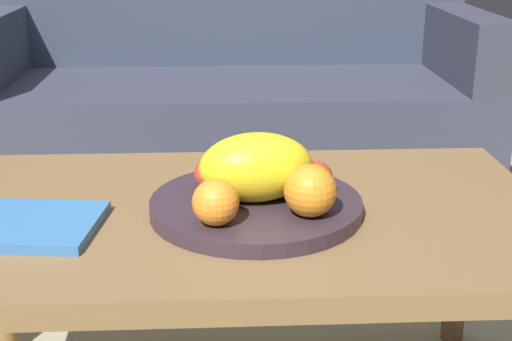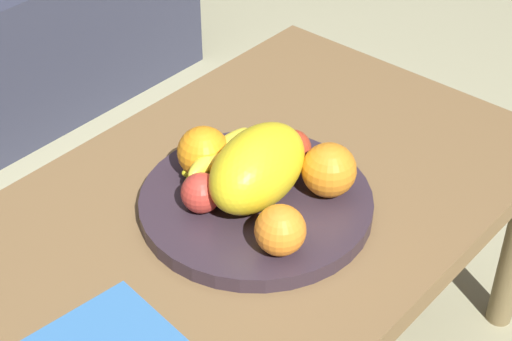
{
  "view_description": "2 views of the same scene",
  "coord_description": "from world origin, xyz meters",
  "px_view_note": "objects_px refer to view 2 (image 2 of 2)",
  "views": [
    {
      "loc": [
        -0.02,
        -1.12,
        0.91
      ],
      "look_at": [
        0.04,
        -0.02,
        0.52
      ],
      "focal_mm": 50.17,
      "sensor_mm": 36.0,
      "label": 1
    },
    {
      "loc": [
        -0.7,
        -0.66,
        1.26
      ],
      "look_at": [
        0.04,
        -0.02,
        0.52
      ],
      "focal_mm": 58.48,
      "sensor_mm": 36.0,
      "label": 2
    }
  ],
  "objects_px": {
    "melon_large_front": "(258,168)",
    "orange_front": "(204,152)",
    "orange_left": "(329,170)",
    "apple_left": "(292,149)",
    "orange_right": "(280,230)",
    "apple_front": "(201,193)",
    "coffee_table": "(229,239)",
    "banana_bunch": "(228,161)",
    "fruit_bowl": "(256,203)"
  },
  "relations": [
    {
      "from": "fruit_bowl",
      "to": "melon_large_front",
      "type": "distance_m",
      "value": 0.07
    },
    {
      "from": "fruit_bowl",
      "to": "orange_front",
      "type": "distance_m",
      "value": 0.11
    },
    {
      "from": "apple_front",
      "to": "orange_left",
      "type": "bearing_deg",
      "value": -37.04
    },
    {
      "from": "melon_large_front",
      "to": "apple_left",
      "type": "distance_m",
      "value": 0.1
    },
    {
      "from": "orange_right",
      "to": "apple_front",
      "type": "distance_m",
      "value": 0.14
    },
    {
      "from": "apple_front",
      "to": "coffee_table",
      "type": "bearing_deg",
      "value": -27.92
    },
    {
      "from": "fruit_bowl",
      "to": "apple_front",
      "type": "distance_m",
      "value": 0.09
    },
    {
      "from": "melon_large_front",
      "to": "orange_front",
      "type": "distance_m",
      "value": 0.1
    },
    {
      "from": "orange_right",
      "to": "banana_bunch",
      "type": "bearing_deg",
      "value": 65.29
    },
    {
      "from": "apple_front",
      "to": "orange_right",
      "type": "bearing_deg",
      "value": -87.11
    },
    {
      "from": "orange_left",
      "to": "melon_large_front",
      "type": "bearing_deg",
      "value": 138.87
    },
    {
      "from": "coffee_table",
      "to": "apple_front",
      "type": "height_order",
      "value": "apple_front"
    },
    {
      "from": "banana_bunch",
      "to": "melon_large_front",
      "type": "bearing_deg",
      "value": -98.7
    },
    {
      "from": "apple_left",
      "to": "banana_bunch",
      "type": "bearing_deg",
      "value": 148.94
    },
    {
      "from": "orange_front",
      "to": "orange_left",
      "type": "height_order",
      "value": "orange_left"
    },
    {
      "from": "coffee_table",
      "to": "orange_right",
      "type": "height_order",
      "value": "orange_right"
    },
    {
      "from": "orange_left",
      "to": "banana_bunch",
      "type": "xyz_separation_m",
      "value": [
        -0.07,
        0.14,
        -0.01
      ]
    },
    {
      "from": "coffee_table",
      "to": "banana_bunch",
      "type": "height_order",
      "value": "banana_bunch"
    },
    {
      "from": "fruit_bowl",
      "to": "orange_front",
      "type": "height_order",
      "value": "orange_front"
    },
    {
      "from": "apple_front",
      "to": "banana_bunch",
      "type": "distance_m",
      "value": 0.09
    },
    {
      "from": "orange_front",
      "to": "banana_bunch",
      "type": "relative_size",
      "value": 0.5
    },
    {
      "from": "melon_large_front",
      "to": "orange_right",
      "type": "distance_m",
      "value": 0.12
    },
    {
      "from": "melon_large_front",
      "to": "orange_left",
      "type": "xyz_separation_m",
      "value": [
        0.08,
        -0.07,
        -0.02
      ]
    },
    {
      "from": "fruit_bowl",
      "to": "apple_front",
      "type": "bearing_deg",
      "value": 150.06
    },
    {
      "from": "coffee_table",
      "to": "orange_front",
      "type": "distance_m",
      "value": 0.14
    },
    {
      "from": "orange_left",
      "to": "apple_left",
      "type": "xyz_separation_m",
      "value": [
        0.02,
        0.08,
        -0.01
      ]
    },
    {
      "from": "apple_left",
      "to": "coffee_table",
      "type": "bearing_deg",
      "value": 174.89
    },
    {
      "from": "melon_large_front",
      "to": "banana_bunch",
      "type": "xyz_separation_m",
      "value": [
        0.01,
        0.07,
        -0.03
      ]
    },
    {
      "from": "orange_front",
      "to": "apple_front",
      "type": "distance_m",
      "value": 0.09
    },
    {
      "from": "apple_left",
      "to": "banana_bunch",
      "type": "distance_m",
      "value": 0.1
    },
    {
      "from": "melon_large_front",
      "to": "banana_bunch",
      "type": "bearing_deg",
      "value": 81.3
    },
    {
      "from": "melon_large_front",
      "to": "orange_right",
      "type": "relative_size",
      "value": 2.6
    },
    {
      "from": "banana_bunch",
      "to": "apple_front",
      "type": "bearing_deg",
      "value": -164.84
    },
    {
      "from": "orange_left",
      "to": "apple_front",
      "type": "xyz_separation_m",
      "value": [
        -0.15,
        0.12,
        -0.01
      ]
    },
    {
      "from": "fruit_bowl",
      "to": "banana_bunch",
      "type": "height_order",
      "value": "banana_bunch"
    },
    {
      "from": "coffee_table",
      "to": "banana_bunch",
      "type": "distance_m",
      "value": 0.12
    },
    {
      "from": "orange_right",
      "to": "orange_left",
      "type": "bearing_deg",
      "value": 10.49
    },
    {
      "from": "orange_left",
      "to": "orange_right",
      "type": "xyz_separation_m",
      "value": [
        -0.15,
        -0.03,
        -0.01
      ]
    },
    {
      "from": "orange_left",
      "to": "apple_front",
      "type": "relative_size",
      "value": 1.37
    },
    {
      "from": "orange_left",
      "to": "apple_front",
      "type": "bearing_deg",
      "value": 142.96
    },
    {
      "from": "coffee_table",
      "to": "melon_large_front",
      "type": "bearing_deg",
      "value": -35.48
    },
    {
      "from": "apple_front",
      "to": "apple_left",
      "type": "bearing_deg",
      "value": -10.21
    },
    {
      "from": "apple_front",
      "to": "orange_front",
      "type": "bearing_deg",
      "value": 41.21
    },
    {
      "from": "coffee_table",
      "to": "orange_right",
      "type": "xyz_separation_m",
      "value": [
        -0.03,
        -0.12,
        0.11
      ]
    },
    {
      "from": "melon_large_front",
      "to": "orange_left",
      "type": "distance_m",
      "value": 0.11
    },
    {
      "from": "fruit_bowl",
      "to": "orange_left",
      "type": "relative_size",
      "value": 4.26
    },
    {
      "from": "orange_right",
      "to": "apple_front",
      "type": "height_order",
      "value": "orange_right"
    },
    {
      "from": "orange_right",
      "to": "coffee_table",
      "type": "bearing_deg",
      "value": 77.16
    },
    {
      "from": "apple_front",
      "to": "apple_left",
      "type": "xyz_separation_m",
      "value": [
        0.17,
        -0.03,
        -0.0
      ]
    },
    {
      "from": "fruit_bowl",
      "to": "orange_left",
      "type": "xyz_separation_m",
      "value": [
        0.08,
        -0.07,
        0.05
      ]
    }
  ]
}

